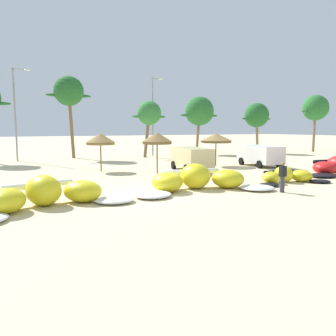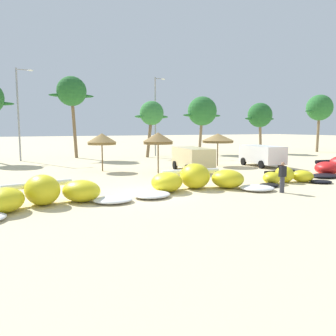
{
  "view_description": "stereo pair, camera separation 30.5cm",
  "coord_description": "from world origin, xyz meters",
  "views": [
    {
      "loc": [
        -6.8,
        -16.15,
        3.39
      ],
      "look_at": [
        2.11,
        2.0,
        1.0
      ],
      "focal_mm": 36.17,
      "sensor_mm": 36.0,
      "label": 1
    },
    {
      "loc": [
        -6.52,
        -16.28,
        3.39
      ],
      "look_at": [
        2.11,
        2.0,
        1.0
      ],
      "focal_mm": 36.17,
      "sensor_mm": 36.0,
      "label": 2
    }
  ],
  "objects": [
    {
      "name": "parked_van",
      "position": [
        13.81,
        7.34,
        1.09
      ],
      "size": [
        2.6,
        4.88,
        1.84
      ],
      "color": "white",
      "rests_on": "ground"
    },
    {
      "name": "lamppost_west_center",
      "position": [
        -5.32,
        21.85,
        5.25
      ],
      "size": [
        1.73,
        0.24,
        9.43
      ],
      "color": "gray",
      "rests_on": "ground"
    },
    {
      "name": "beach_umbrella_outermost",
      "position": [
        10.46,
        9.24,
        2.5
      ],
      "size": [
        2.88,
        2.88,
        2.91
      ],
      "color": "brown",
      "rests_on": "ground"
    },
    {
      "name": "palm_right_of_gap",
      "position": [
        24.55,
        20.32,
        5.08
      ],
      "size": [
        4.94,
        3.29,
        6.79
      ],
      "color": "#7F6647",
      "rests_on": "ground"
    },
    {
      "name": "palm_left_of_gap",
      "position": [
        0.16,
        23.11,
        7.38
      ],
      "size": [
        4.94,
        3.3,
        9.14
      ],
      "color": "brown",
      "rests_on": "ground"
    },
    {
      "name": "palm_center_left",
      "position": [
        8.65,
        20.3,
        5.03
      ],
      "size": [
        4.17,
        2.78,
        6.51
      ],
      "color": "brown",
      "rests_on": "ground"
    },
    {
      "name": "beach_umbrella_middle",
      "position": [
        0.13,
        9.95,
        2.54
      ],
      "size": [
        2.31,
        2.31,
        2.99
      ],
      "color": "brown",
      "rests_on": "ground"
    },
    {
      "name": "kite_left",
      "position": [
        -5.18,
        -0.98,
        0.52
      ],
      "size": [
        7.42,
        4.3,
        1.35
      ],
      "color": "white",
      "rests_on": "ground"
    },
    {
      "name": "kite_left_of_center",
      "position": [
        2.85,
        -0.31,
        0.54
      ],
      "size": [
        8.22,
        4.22,
        1.41
      ],
      "color": "white",
      "rests_on": "ground"
    },
    {
      "name": "beach_umbrella_near_palms",
      "position": [
        3.58,
        6.85,
        2.63
      ],
      "size": [
        2.29,
        2.29,
        3.08
      ],
      "color": "brown",
      "rests_on": "ground"
    },
    {
      "name": "palm_right",
      "position": [
        33.59,
        18.41,
        6.2
      ],
      "size": [
        5.45,
        3.63,
        8.08
      ],
      "color": "#7F6647",
      "rests_on": "ground"
    },
    {
      "name": "parked_car_second",
      "position": [
        6.67,
        7.21,
        1.09
      ],
      "size": [
        2.63,
        4.89,
        1.84
      ],
      "color": "beige",
      "rests_on": "ground"
    },
    {
      "name": "kite_center",
      "position": [
        9.04,
        -0.66,
        0.39
      ],
      "size": [
        5.39,
        2.75,
        1.01
      ],
      "color": "black",
      "rests_on": "ground"
    },
    {
      "name": "person_near_kites",
      "position": [
        6.43,
        -2.94,
        0.82
      ],
      "size": [
        0.36,
        0.24,
        1.62
      ],
      "color": "#383842",
      "rests_on": "ground"
    },
    {
      "name": "lamppost_east_center",
      "position": [
        9.88,
        21.87,
        5.23
      ],
      "size": [
        1.44,
        0.24,
        9.45
      ],
      "color": "gray",
      "rests_on": "ground"
    },
    {
      "name": "ground_plane",
      "position": [
        0.0,
        0.0,
        0.0
      ],
      "size": [
        260.0,
        260.0,
        0.0
      ],
      "primitive_type": "plane",
      "color": "beige"
    },
    {
      "name": "palm_center_right",
      "position": [
        16.56,
        22.15,
        5.54
      ],
      "size": [
        5.66,
        3.77,
        7.48
      ],
      "color": "#7F6647",
      "rests_on": "ground"
    }
  ]
}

